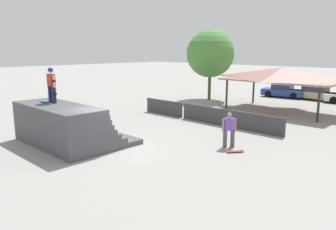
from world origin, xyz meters
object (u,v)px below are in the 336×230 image
skateboard_on_ground (235,151)px  parked_car_blue (283,91)px  skater_on_deck (51,83)px  skateboard_on_deck (45,102)px  bystander_walking (229,128)px  tree_far_back (210,54)px  parked_car_tan (316,93)px

skateboard_on_ground → parked_car_blue: (-6.38, 18.53, 0.54)m
skater_on_deck → skateboard_on_ground: skater_on_deck is taller
skateboard_on_deck → skateboard_on_ground: size_ratio=1.10×
bystander_walking → parked_car_blue: bearing=-123.0°
bystander_walking → parked_car_blue: bystander_walking is taller
skater_on_deck → skateboard_on_deck: 1.06m
skateboard_on_deck → tree_far_back: bearing=100.9°
skater_on_deck → parked_car_blue: 23.55m
bystander_walking → skater_on_deck: bearing=-13.2°
parked_car_blue → parked_car_tan: same height
skateboard_on_deck → skateboard_on_ground: bearing=34.4°
bystander_walking → tree_far_back: size_ratio=0.27×
skater_on_deck → bystander_walking: (7.01, 5.34, -2.08)m
tree_far_back → parked_car_tan: tree_far_back is taller
parked_car_tan → skateboard_on_ground: bearing=-76.5°
skater_on_deck → tree_far_back: tree_far_back is taller
skateboard_on_ground → bystander_walking: bearing=93.7°
skater_on_deck → parked_car_tan: size_ratio=0.39×
skateboard_on_ground → tree_far_back: size_ratio=0.12×
bystander_walking → parked_car_tan: bystander_walking is taller
parked_car_tan → skateboard_on_deck: bearing=-97.6°
bystander_walking → parked_car_tan: size_ratio=0.37×
tree_far_back → parked_car_blue: bearing=55.1°
skater_on_deck → tree_far_back: size_ratio=0.28×
skateboard_on_ground → tree_far_back: bearing=79.7°
bystander_walking → skateboard_on_ground: bearing=94.8°
skateboard_on_ground → parked_car_tan: 19.33m
skateboard_on_deck → parked_car_blue: (1.69, 23.63, -1.47)m
skater_on_deck → skateboard_on_deck: size_ratio=2.14×
skater_on_deck → parked_car_tan: (4.34, 23.88, -2.43)m
skateboard_on_deck → skater_on_deck: bearing=36.0°
skateboard_on_ground → parked_car_blue: 19.61m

